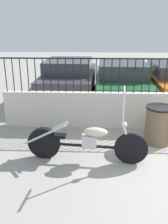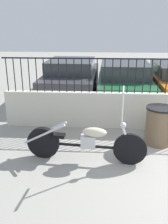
% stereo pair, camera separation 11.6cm
% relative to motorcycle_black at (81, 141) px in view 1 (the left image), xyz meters
% --- Properties ---
extents(motorcycle_black, '(2.38, 0.54, 1.47)m').
position_rel_motorcycle_black_xyz_m(motorcycle_black, '(0.00, 0.00, 0.00)').
color(motorcycle_black, black).
rests_on(motorcycle_black, ground_plane).
extents(trash_bin, '(0.62, 0.62, 0.85)m').
position_rel_motorcycle_black_xyz_m(trash_bin, '(1.69, 0.84, 0.03)').
color(trash_bin, brown).
rests_on(trash_bin, ground_plane).
extents(car_dark_grey, '(1.86, 4.03, 1.36)m').
position_rel_motorcycle_black_xyz_m(car_dark_grey, '(-0.63, 4.51, 0.29)').
color(car_dark_grey, black).
rests_on(car_dark_grey, ground_plane).
extents(car_green, '(1.87, 4.32, 1.30)m').
position_rel_motorcycle_black_xyz_m(car_green, '(1.21, 4.44, 0.26)').
color(car_green, black).
rests_on(car_green, ground_plane).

